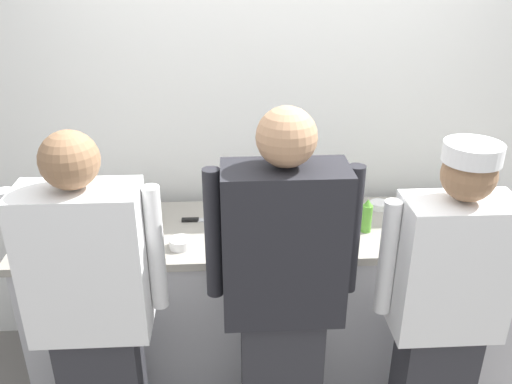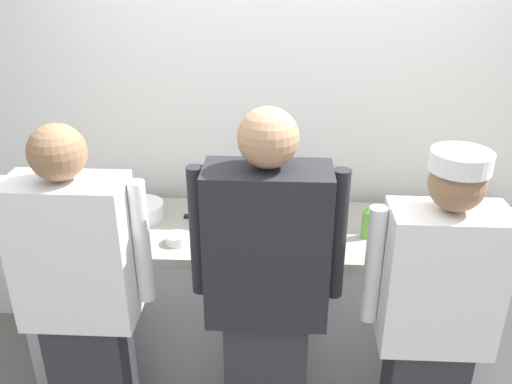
{
  "view_description": "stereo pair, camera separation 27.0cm",
  "coord_description": "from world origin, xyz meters",
  "views": [
    {
      "loc": [
        -0.26,
        -2.08,
        2.26
      ],
      "look_at": [
        -0.12,
        0.37,
        1.12
      ],
      "focal_mm": 37.72,
      "sensor_mm": 36.0,
      "label": 1
    },
    {
      "loc": [
        0.01,
        -2.08,
        2.26
      ],
      "look_at": [
        -0.12,
        0.37,
        1.12
      ],
      "focal_mm": 37.72,
      "sensor_mm": 36.0,
      "label": 2
    }
  ],
  "objects": [
    {
      "name": "mixing_bowl_steel",
      "position": [
        0.13,
        0.36,
        0.98
      ],
      "size": [
        0.31,
        0.31,
        0.11
      ],
      "primitive_type": "cylinder",
      "color": "#B7BABF",
      "rests_on": "prep_counter"
    },
    {
      "name": "wall_back",
      "position": [
        0.0,
        0.81,
        1.3
      ],
      "size": [
        4.12,
        0.1,
        2.61
      ],
      "color": "white",
      "rests_on": "ground"
    },
    {
      "name": "chef_near_left",
      "position": [
        -0.82,
        -0.26,
        0.88
      ],
      "size": [
        0.61,
        0.24,
        1.67
      ],
      "color": "#2D2D33",
      "rests_on": "ground"
    },
    {
      "name": "ramekin_orange_sauce",
      "position": [
        -1.07,
        0.52,
        0.95
      ],
      "size": [
        0.1,
        0.1,
        0.05
      ],
      "color": "white",
      "rests_on": "prep_counter"
    },
    {
      "name": "ramekin_yellow_sauce",
      "position": [
        0.95,
        0.46,
        0.95
      ],
      "size": [
        0.09,
        0.09,
        0.04
      ],
      "color": "white",
      "rests_on": "prep_counter"
    },
    {
      "name": "plate_stack_rear",
      "position": [
        -0.73,
        0.42,
        0.97
      ],
      "size": [
        0.24,
        0.24,
        0.08
      ],
      "color": "white",
      "rests_on": "prep_counter"
    },
    {
      "name": "chef_center",
      "position": [
        -0.04,
        -0.24,
        0.92
      ],
      "size": [
        0.63,
        0.24,
        1.74
      ],
      "color": "#2D2D33",
      "rests_on": "ground"
    },
    {
      "name": "sheet_tray",
      "position": [
        -0.05,
        0.32,
        0.94
      ],
      "size": [
        0.47,
        0.41,
        0.02
      ],
      "primitive_type": "cube",
      "rotation": [
        0.0,
        0.0,
        -0.18
      ],
      "color": "#B7BABF",
      "rests_on": "prep_counter"
    },
    {
      "name": "chef_far_right",
      "position": [
        0.64,
        -0.29,
        0.85
      ],
      "size": [
        0.59,
        0.24,
        1.6
      ],
      "color": "#2D2D33",
      "rests_on": "ground"
    },
    {
      "name": "chefs_knife",
      "position": [
        -0.39,
        0.44,
        0.93
      ],
      "size": [
        0.28,
        0.03,
        0.02
      ],
      "color": "#B7BABF",
      "rests_on": "prep_counter"
    },
    {
      "name": "deli_cup",
      "position": [
        -0.7,
        0.22,
        0.98
      ],
      "size": [
        0.09,
        0.09,
        0.1
      ],
      "primitive_type": "cylinder",
      "color": "white",
      "rests_on": "prep_counter"
    },
    {
      "name": "squeeze_bottle_primary",
      "position": [
        0.43,
        0.28,
        1.01
      ],
      "size": [
        0.05,
        0.05,
        0.18
      ],
      "color": "#56A333",
      "rests_on": "prep_counter"
    },
    {
      "name": "ramekin_green_sauce",
      "position": [
        0.57,
        0.53,
        0.95
      ],
      "size": [
        0.1,
        0.1,
        0.04
      ],
      "color": "white",
      "rests_on": "prep_counter"
    },
    {
      "name": "prep_counter",
      "position": [
        0.0,
        0.35,
        0.47
      ],
      "size": [
        2.62,
        0.66,
        0.93
      ],
      "color": "#B2B2B7",
      "rests_on": "ground"
    },
    {
      "name": "ramekin_red_sauce",
      "position": [
        -0.49,
        0.17,
        0.95
      ],
      "size": [
        0.11,
        0.11,
        0.05
      ],
      "color": "white",
      "rests_on": "prep_counter"
    },
    {
      "name": "plate_stack_front",
      "position": [
        0.78,
        0.27,
        0.97
      ],
      "size": [
        0.2,
        0.2,
        0.08
      ],
      "color": "white",
      "rests_on": "prep_counter"
    }
  ]
}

